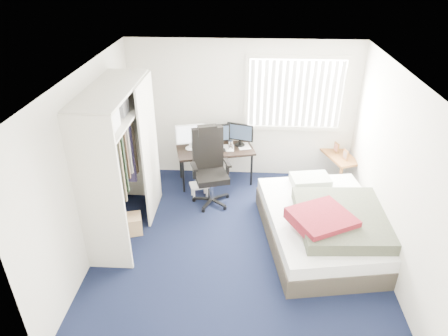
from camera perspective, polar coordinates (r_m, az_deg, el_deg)
ground at (r=5.97m, az=2.00°, el=-10.59°), size 4.20×4.20×0.00m
room_shell at (r=5.14m, az=2.29°, el=2.47°), size 4.20×4.20×4.20m
window_assembly at (r=7.04m, az=10.17°, el=10.37°), size 1.72×0.09×1.32m
closet at (r=5.71m, az=-14.69°, el=2.62°), size 0.64×1.84×2.22m
desk at (r=7.08m, az=-1.27°, el=3.13°), size 1.45×0.94×1.12m
office_chair at (r=6.62m, az=-2.00°, el=-0.88°), size 0.77×0.77×1.31m
footstool at (r=6.86m, az=-3.55°, el=-2.74°), size 0.37×0.33×0.25m
nightstand at (r=7.44m, az=16.09°, el=1.36°), size 0.65×0.89×0.73m
bed at (r=6.00m, az=14.41°, el=-7.80°), size 1.95×2.40×0.71m
pine_box at (r=6.24m, az=-13.41°, el=-7.85°), size 0.44×0.38×0.28m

